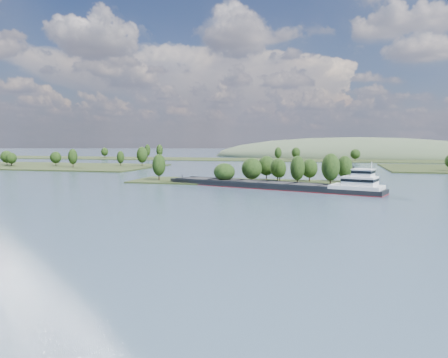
# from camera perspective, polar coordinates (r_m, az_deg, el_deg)

# --- Properties ---
(ground) EXTENTS (1800.00, 1800.00, 0.00)m
(ground) POSITION_cam_1_polar(r_m,az_deg,el_deg) (132.78, -2.56, -2.92)
(ground) COLOR #314255
(ground) RESTS_ON ground
(tree_island) EXTENTS (100.00, 33.63, 14.04)m
(tree_island) POSITION_cam_1_polar(r_m,az_deg,el_deg) (187.97, 4.70, 0.59)
(tree_island) COLOR black
(tree_island) RESTS_ON ground
(back_shoreline) EXTENTS (900.00, 60.00, 15.19)m
(back_shoreline) POSITION_cam_1_polar(r_m,az_deg,el_deg) (407.09, 10.13, 2.50)
(back_shoreline) COLOR black
(back_shoreline) RESTS_ON ground
(hill_west) EXTENTS (320.00, 160.00, 44.00)m
(hill_west) POSITION_cam_1_polar(r_m,az_deg,el_deg) (506.73, 16.68, 2.78)
(hill_west) COLOR #3E4E35
(hill_west) RESTS_ON ground
(cargo_barge) EXTENTS (87.07, 36.86, 11.92)m
(cargo_barge) POSITION_cam_1_polar(r_m,az_deg,el_deg) (167.04, 7.66, -0.79)
(cargo_barge) COLOR black
(cargo_barge) RESTS_ON ground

